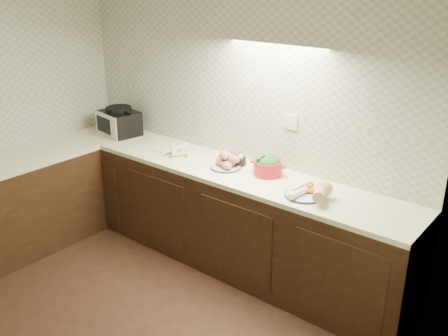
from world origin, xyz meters
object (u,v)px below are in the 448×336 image
Objects in this scene: parsnip_pile at (177,149)px; veg_plate at (314,191)px; onion_bowl at (236,159)px; toaster_oven at (119,122)px; dutch_oven at (268,165)px; sweet_potato_plate at (226,162)px.

veg_plate is at bearing -2.82° from parsnip_pile.
toaster_oven is at bearing -177.52° from onion_bowl.
parsnip_pile is (0.85, -0.04, -0.10)m from toaster_oven.
onion_bowl is (1.46, 0.06, -0.09)m from toaster_oven.
dutch_oven is at bearing -3.56° from onion_bowl.
veg_plate is (0.88, -0.06, -0.01)m from sweet_potato_plate.
veg_plate is (0.52, -0.15, -0.03)m from dutch_oven.
toaster_oven is 1.20× the size of veg_plate.
onion_bowl is 0.45× the size of veg_plate.
parsnip_pile is 2.25× the size of onion_bowl.
parsnip_pile is 1.38× the size of sweet_potato_plate.
toaster_oven reaches higher than sweet_potato_plate.
sweet_potato_plate is at bearing 7.17° from toaster_oven.
parsnip_pile is 0.61m from onion_bowl.
onion_bowl is 0.88m from veg_plate.
toaster_oven reaches higher than onion_bowl.
parsnip_pile is at bearing 177.18° from veg_plate.
sweet_potato_plate reaches higher than parsnip_pile.
veg_plate reaches higher than onion_bowl.
dutch_oven reaches higher than onion_bowl.
dutch_oven is (0.95, 0.08, 0.05)m from parsnip_pile.
dutch_oven is (0.34, -0.02, 0.03)m from onion_bowl.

